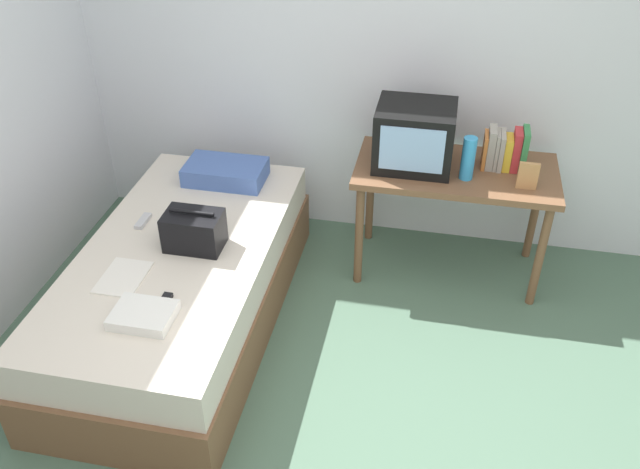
% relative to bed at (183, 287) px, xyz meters
% --- Properties ---
extents(ground_plane, '(8.00, 8.00, 0.00)m').
position_rel_bed_xyz_m(ground_plane, '(0.96, -0.76, -0.26)').
color(ground_plane, '#4C6B56').
extents(wall_back, '(5.20, 0.10, 2.60)m').
position_rel_bed_xyz_m(wall_back, '(0.96, 1.24, 1.04)').
color(wall_back, silver).
rests_on(wall_back, ground).
extents(bed, '(1.00, 2.00, 0.53)m').
position_rel_bed_xyz_m(bed, '(0.00, 0.00, 0.00)').
color(bed, brown).
rests_on(bed, ground).
extents(desk, '(1.16, 0.60, 0.72)m').
position_rel_bed_xyz_m(desk, '(1.42, 0.81, 0.37)').
color(desk, brown).
rests_on(desk, ground).
extents(tv, '(0.44, 0.39, 0.36)m').
position_rel_bed_xyz_m(tv, '(1.16, 0.81, 0.64)').
color(tv, black).
rests_on(tv, desk).
extents(water_bottle, '(0.08, 0.08, 0.25)m').
position_rel_bed_xyz_m(water_bottle, '(1.47, 0.71, 0.59)').
color(water_bottle, '#3399DB').
rests_on(water_bottle, desk).
extents(book_row, '(0.24, 0.16, 0.25)m').
position_rel_bed_xyz_m(book_row, '(1.68, 0.88, 0.57)').
color(book_row, '#CC7233').
rests_on(book_row, desk).
extents(picture_frame, '(0.11, 0.02, 0.16)m').
position_rel_bed_xyz_m(picture_frame, '(1.80, 0.66, 0.54)').
color(picture_frame, '#B27F4C').
rests_on(picture_frame, desk).
extents(pillow, '(0.48, 0.29, 0.11)m').
position_rel_bed_xyz_m(pillow, '(0.04, 0.73, 0.33)').
color(pillow, '#4766AD').
rests_on(pillow, bed).
extents(handbag, '(0.30, 0.20, 0.22)m').
position_rel_bed_xyz_m(handbag, '(0.10, 0.03, 0.37)').
color(handbag, black).
rests_on(handbag, bed).
extents(magazine, '(0.21, 0.29, 0.01)m').
position_rel_bed_xyz_m(magazine, '(-0.16, -0.30, 0.27)').
color(magazine, white).
rests_on(magazine, bed).
extents(remote_dark, '(0.04, 0.16, 0.02)m').
position_rel_bed_xyz_m(remote_dark, '(0.11, -0.46, 0.28)').
color(remote_dark, black).
rests_on(remote_dark, bed).
extents(remote_silver, '(0.04, 0.14, 0.02)m').
position_rel_bed_xyz_m(remote_silver, '(-0.27, 0.18, 0.28)').
color(remote_silver, '#B7B7BC').
rests_on(remote_silver, bed).
extents(folded_towel, '(0.28, 0.22, 0.05)m').
position_rel_bed_xyz_m(folded_towel, '(0.06, -0.57, 0.30)').
color(folded_towel, white).
rests_on(folded_towel, bed).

